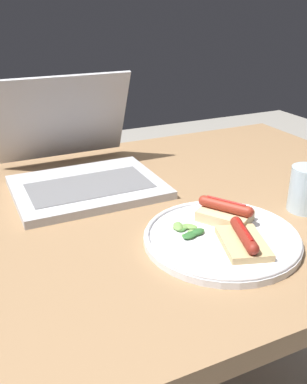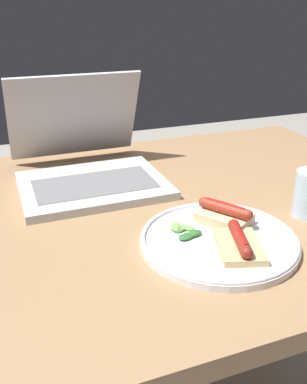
{
  "view_description": "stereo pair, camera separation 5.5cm",
  "coord_description": "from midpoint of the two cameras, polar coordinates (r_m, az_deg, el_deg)",
  "views": [
    {
      "loc": [
        -0.34,
        -0.73,
        1.14
      ],
      "look_at": [
        -0.03,
        -0.07,
        0.81
      ],
      "focal_mm": 40.0,
      "sensor_mm": 36.0,
      "label": 1
    },
    {
      "loc": [
        -0.29,
        -0.75,
        1.14
      ],
      "look_at": [
        -0.03,
        -0.07,
        0.81
      ],
      "focal_mm": 40.0,
      "sensor_mm": 36.0,
      "label": 2
    }
  ],
  "objects": [
    {
      "name": "drinking_glass",
      "position": [
        0.9,
        18.08,
        0.33
      ],
      "size": [
        0.07,
        0.07,
        0.09
      ],
      "color": "silver",
      "rests_on": "desk"
    },
    {
      "name": "salad_pile",
      "position": [
        0.77,
        2.48,
        -5.15
      ],
      "size": [
        0.05,
        0.07,
        0.01
      ],
      "color": "#2D662D",
      "rests_on": "plate"
    },
    {
      "name": "sausage_toast_left",
      "position": [
        0.81,
        7.6,
        -2.78
      ],
      "size": [
        0.11,
        0.11,
        0.04
      ],
      "rotation": [
        0.0,
        0.0,
        2.14
      ],
      "color": "#D6B784",
      "rests_on": "plate"
    },
    {
      "name": "desk",
      "position": [
        0.93,
        -1.96,
        -4.96
      ],
      "size": [
        1.25,
        0.85,
        0.75
      ],
      "color": "#93704C",
      "rests_on": "ground_plane"
    },
    {
      "name": "laptop",
      "position": [
        1.01,
        -11.27,
        3.44
      ],
      "size": [
        0.32,
        0.35,
        0.24
      ],
      "color": "#B7B7BC",
      "rests_on": "desk"
    },
    {
      "name": "plate",
      "position": [
        0.76,
        7.04,
        -6.06
      ],
      "size": [
        0.28,
        0.28,
        0.02
      ],
      "color": "silver",
      "rests_on": "desk"
    },
    {
      "name": "sausage_toast_middle",
      "position": [
        0.73,
        9.81,
        -6.34
      ],
      "size": [
        0.1,
        0.12,
        0.03
      ],
      "rotation": [
        0.0,
        0.0,
        4.4
      ],
      "color": "tan",
      "rests_on": "plate"
    }
  ]
}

